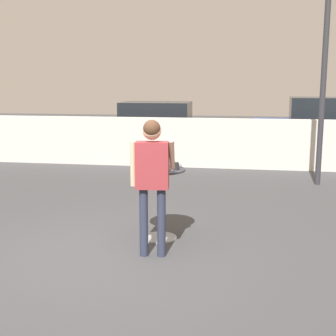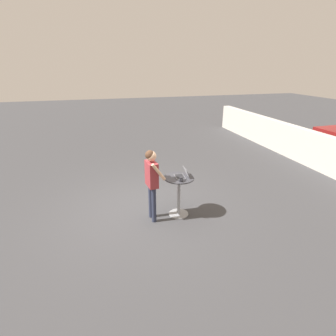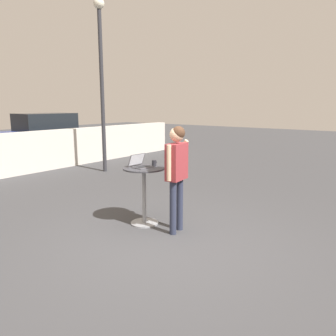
{
  "view_description": "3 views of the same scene",
  "coord_description": "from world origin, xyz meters",
  "px_view_note": "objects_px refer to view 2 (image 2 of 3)",
  "views": [
    {
      "loc": [
        1.63,
        -5.51,
        2.24
      ],
      "look_at": [
        0.65,
        0.47,
        1.1
      ],
      "focal_mm": 50.0,
      "sensor_mm": 36.0,
      "label": 1
    },
    {
      "loc": [
        5.92,
        -0.99,
        3.52
      ],
      "look_at": [
        0.33,
        0.58,
        1.23
      ],
      "focal_mm": 28.0,
      "sensor_mm": 36.0,
      "label": 2
    },
    {
      "loc": [
        -3.73,
        -2.88,
        2.1
      ],
      "look_at": [
        0.67,
        0.45,
        1.03
      ],
      "focal_mm": 35.0,
      "sensor_mm": 36.0,
      "label": 3
    }
  ],
  "objects_px": {
    "coffee_mug": "(181,179)",
    "standing_person": "(152,176)",
    "cafe_table": "(179,191)",
    "laptop": "(182,175)"
  },
  "relations": [
    {
      "from": "cafe_table",
      "to": "laptop",
      "type": "bearing_deg",
      "value": 87.12
    },
    {
      "from": "coffee_mug",
      "to": "standing_person",
      "type": "height_order",
      "value": "standing_person"
    },
    {
      "from": "cafe_table",
      "to": "coffee_mug",
      "type": "relative_size",
      "value": 8.7
    },
    {
      "from": "cafe_table",
      "to": "coffee_mug",
      "type": "height_order",
      "value": "coffee_mug"
    },
    {
      "from": "cafe_table",
      "to": "standing_person",
      "type": "bearing_deg",
      "value": -87.27
    },
    {
      "from": "laptop",
      "to": "standing_person",
      "type": "height_order",
      "value": "standing_person"
    },
    {
      "from": "cafe_table",
      "to": "standing_person",
      "type": "height_order",
      "value": "standing_person"
    },
    {
      "from": "coffee_mug",
      "to": "laptop",
      "type": "bearing_deg",
      "value": 155.85
    },
    {
      "from": "laptop",
      "to": "standing_person",
      "type": "distance_m",
      "value": 0.75
    },
    {
      "from": "laptop",
      "to": "coffee_mug",
      "type": "relative_size",
      "value": 3.08
    }
  ]
}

